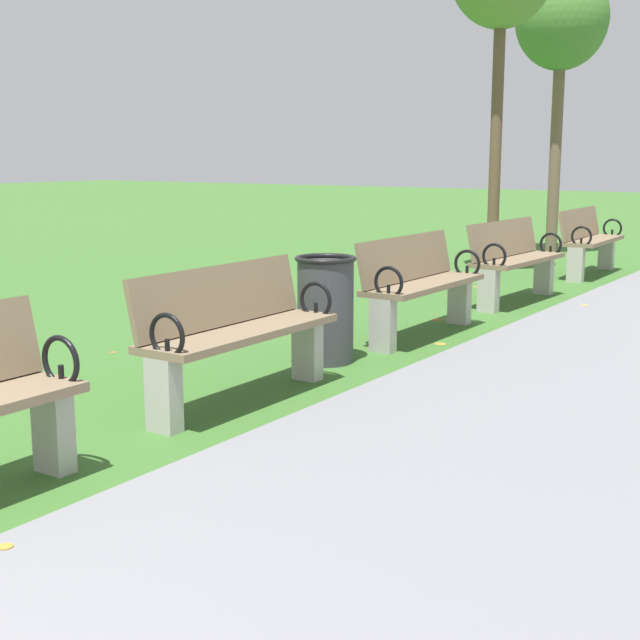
% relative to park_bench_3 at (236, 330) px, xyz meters
% --- Properties ---
extents(park_bench_3, '(0.48, 1.60, 0.90)m').
position_rel_park_bench_3_xyz_m(park_bench_3, '(0.00, 0.00, 0.00)').
color(park_bench_3, '#7A664C').
rests_on(park_bench_3, ground).
extents(park_bench_4, '(0.47, 1.60, 0.90)m').
position_rel_park_bench_3_xyz_m(park_bench_4, '(-0.00, 2.59, 0.00)').
color(park_bench_4, '#7A664C').
rests_on(park_bench_4, ground).
extents(park_bench_5, '(0.53, 1.62, 0.90)m').
position_rel_park_bench_3_xyz_m(park_bench_5, '(0.00, 4.84, 0.00)').
color(park_bench_5, '#7A664C').
rests_on(park_bench_5, ground).
extents(park_bench_6, '(0.51, 1.61, 0.90)m').
position_rel_park_bench_3_xyz_m(park_bench_6, '(0.00, 7.51, 0.00)').
color(park_bench_6, '#7A664C').
rests_on(park_bench_6, ground).
extents(tree_2, '(1.44, 1.44, 4.49)m').
position_rel_park_bench_3_xyz_m(tree_2, '(-1.26, 9.63, 3.14)').
color(tree_2, brown).
rests_on(tree_2, ground).
extents(trash_bin, '(0.48, 0.48, 0.84)m').
position_rel_park_bench_3_xyz_m(trash_bin, '(-0.15, 1.29, -0.06)').
color(trash_bin, '#38383D').
rests_on(trash_bin, ground).
extents(scattered_leaves, '(4.67, 14.72, 0.02)m').
position_rel_park_bench_3_xyz_m(scattered_leaves, '(0.51, 1.32, -0.47)').
color(scattered_leaves, '#93511E').
rests_on(scattered_leaves, ground).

